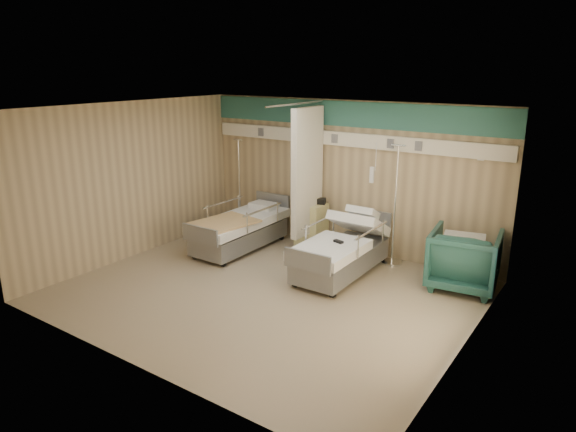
{
  "coord_description": "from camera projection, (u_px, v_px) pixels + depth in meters",
  "views": [
    {
      "loc": [
        4.42,
        -5.85,
        3.39
      ],
      "look_at": [
        -0.0,
        0.6,
        1.09
      ],
      "focal_mm": 32.0,
      "sensor_mm": 36.0,
      "label": 1
    }
  ],
  "objects": [
    {
      "name": "call_remote",
      "position": [
        338.0,
        242.0,
        8.31
      ],
      "size": [
        0.18,
        0.11,
        0.04
      ],
      "primitive_type": "cube",
      "rotation": [
        0.0,
        0.0,
        -0.24
      ],
      "color": "black",
      "rests_on": "bed_right"
    },
    {
      "name": "white_cup",
      "position": [
        310.0,
        198.0,
        9.93
      ],
      "size": [
        0.11,
        0.11,
        0.13
      ],
      "primitive_type": "cylinder",
      "rotation": [
        0.0,
        0.0,
        -0.32
      ],
      "color": "white",
      "rests_on": "bedside_cabinet"
    },
    {
      "name": "iv_stand_left",
      "position": [
        240.0,
        213.0,
        10.8
      ],
      "size": [
        0.35,
        0.35,
        1.96
      ],
      "rotation": [
        0.0,
        0.0,
        -0.18
      ],
      "color": "silver",
      "rests_on": "ground"
    },
    {
      "name": "bed_right",
      "position": [
        341.0,
        256.0,
        8.6
      ],
      "size": [
        1.0,
        2.16,
        0.63
      ],
      "primitive_type": null,
      "color": "white",
      "rests_on": "ground"
    },
    {
      "name": "bed_left",
      "position": [
        240.0,
        233.0,
        9.79
      ],
      "size": [
        1.0,
        2.16,
        0.63
      ],
      "primitive_type": null,
      "color": "white",
      "rests_on": "ground"
    },
    {
      "name": "room_walls",
      "position": [
        273.0,
        172.0,
        7.67
      ],
      "size": [
        6.04,
        5.04,
        2.82
      ],
      "color": "tan",
      "rests_on": "ground"
    },
    {
      "name": "tan_blanket",
      "position": [
        224.0,
        222.0,
        9.31
      ],
      "size": [
        1.02,
        1.21,
        0.04
      ],
      "primitive_type": "cube",
      "rotation": [
        0.0,
        0.0,
        -0.16
      ],
      "color": "tan",
      "rests_on": "bed_left"
    },
    {
      "name": "bedside_cabinet",
      "position": [
        311.0,
        225.0,
        9.9
      ],
      "size": [
        0.5,
        0.48,
        0.85
      ],
      "primitive_type": "cube",
      "color": "#D4CE84",
      "rests_on": "ground"
    },
    {
      "name": "iv_stand_right",
      "position": [
        393.0,
        240.0,
        9.03
      ],
      "size": [
        0.38,
        0.38,
        2.12
      ],
      "rotation": [
        0.0,
        0.0,
        0.13
      ],
      "color": "silver",
      "rests_on": "ground"
    },
    {
      "name": "ground",
      "position": [
        266.0,
        292.0,
        7.98
      ],
      "size": [
        6.0,
        5.0,
        0.0
      ],
      "primitive_type": "cube",
      "color": "gray",
      "rests_on": "ground"
    },
    {
      "name": "visitor_armchair",
      "position": [
        464.0,
        259.0,
        8.02
      ],
      "size": [
        1.14,
        1.17,
        0.95
      ],
      "primitive_type": "imported",
      "rotation": [
        0.0,
        0.0,
        3.27
      ],
      "color": "#1C4842",
      "rests_on": "ground"
    },
    {
      "name": "waffle_blanket",
      "position": [
        465.0,
        228.0,
        7.9
      ],
      "size": [
        0.72,
        0.67,
        0.07
      ],
      "primitive_type": "cube",
      "rotation": [
        0.0,
        0.0,
        3.36
      ],
      "color": "silver",
      "rests_on": "visitor_armchair"
    },
    {
      "name": "toiletry_bag",
      "position": [
        320.0,
        201.0,
        9.76
      ],
      "size": [
        0.24,
        0.19,
        0.11
      ],
      "primitive_type": "cube",
      "rotation": [
        0.0,
        0.0,
        0.33
      ],
      "color": "black",
      "rests_on": "bedside_cabinet"
    }
  ]
}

